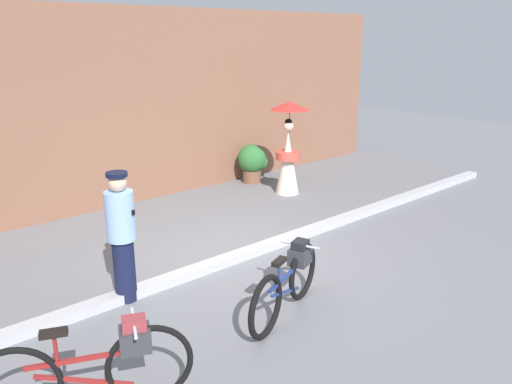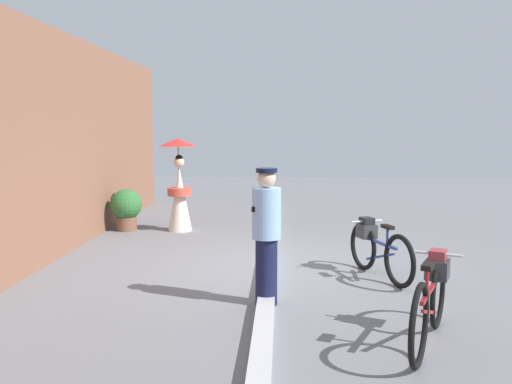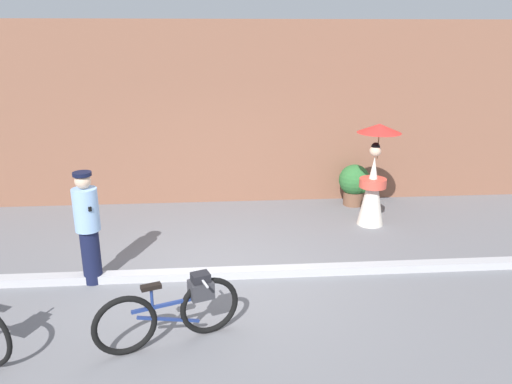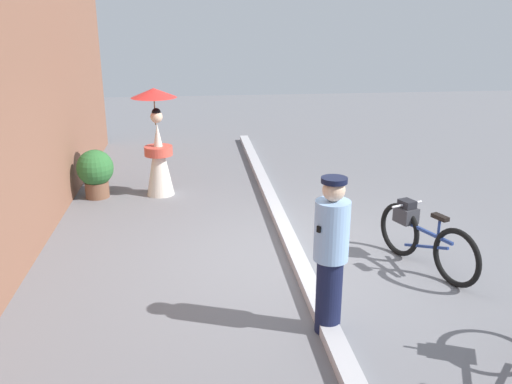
# 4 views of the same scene
# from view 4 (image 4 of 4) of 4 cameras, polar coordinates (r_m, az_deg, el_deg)

# --- Properties ---
(ground_plane) EXTENTS (30.00, 30.00, 0.00)m
(ground_plane) POSITION_cam_4_polar(r_m,az_deg,el_deg) (7.15, 4.19, -6.96)
(ground_plane) COLOR slate
(sidewalk_curb) EXTENTS (14.00, 0.20, 0.12)m
(sidewalk_curb) POSITION_cam_4_polar(r_m,az_deg,el_deg) (7.13, 4.20, -6.52)
(sidewalk_curb) COLOR #B2B2B7
(sidewalk_curb) RESTS_ON ground_plane
(bicycle_near_officer) EXTENTS (1.60, 0.69, 0.80)m
(bicycle_near_officer) POSITION_cam_4_polar(r_m,az_deg,el_deg) (7.04, 17.29, -4.54)
(bicycle_near_officer) COLOR black
(bicycle_near_officer) RESTS_ON ground_plane
(person_officer) EXTENTS (0.34, 0.34, 1.63)m
(person_officer) POSITION_cam_4_polar(r_m,az_deg,el_deg) (5.26, 7.94, -6.43)
(person_officer) COLOR #141938
(person_officer) RESTS_ON ground_plane
(person_with_parasol) EXTENTS (0.78, 0.78, 1.87)m
(person_with_parasol) POSITION_cam_4_polar(r_m,az_deg,el_deg) (9.48, -10.41, 5.13)
(person_with_parasol) COLOR silver
(person_with_parasol) RESTS_ON ground_plane
(potted_plant_by_door) EXTENTS (0.65, 0.63, 0.85)m
(potted_plant_by_door) POSITION_cam_4_polar(r_m,az_deg,el_deg) (9.71, -16.62, 2.15)
(potted_plant_by_door) COLOR brown
(potted_plant_by_door) RESTS_ON ground_plane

